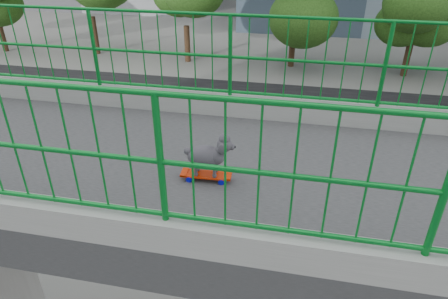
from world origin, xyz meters
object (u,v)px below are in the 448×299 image
poodle (208,154)px  car_3 (296,114)px  car_0 (312,244)px  skateboard (206,175)px

poodle → car_3: 17.24m
car_0 → car_3: car_3 is taller
skateboard → poodle: (-0.00, 0.03, 0.26)m
skateboard → car_0: size_ratio=0.14×
car_0 → car_3: size_ratio=0.74×
car_3 → skateboard: bearing=177.3°
car_3 → poodle: bearing=177.4°
skateboard → car_3: size_ratio=0.10×
poodle → car_0: size_ratio=0.14×
car_0 → car_3: bearing=-174.3°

